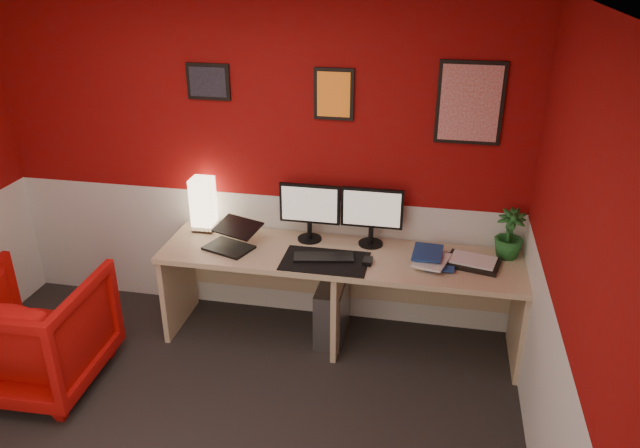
# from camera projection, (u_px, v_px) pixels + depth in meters

# --- Properties ---
(ceiling) EXTENTS (4.00, 3.50, 0.01)m
(ceiling) POSITION_uv_depth(u_px,v_px,m) (119.00, 11.00, 2.50)
(ceiling) COLOR white
(ceiling) RESTS_ON ground
(wall_back) EXTENTS (4.00, 0.01, 2.50)m
(wall_back) POSITION_uv_depth(u_px,v_px,m) (255.00, 163.00, 4.58)
(wall_back) COLOR #8C0908
(wall_back) RESTS_ON ground
(wall_right) EXTENTS (0.01, 3.50, 2.50)m
(wall_right) POSITION_uv_depth(u_px,v_px,m) (581.00, 321.00, 2.67)
(wall_right) COLOR #8C0908
(wall_right) RESTS_ON ground
(wainscot_back) EXTENTS (4.00, 0.01, 1.00)m
(wainscot_back) POSITION_uv_depth(u_px,v_px,m) (259.00, 253.00, 4.89)
(wainscot_back) COLOR silver
(wainscot_back) RESTS_ON ground
(desk) EXTENTS (2.60, 0.65, 0.73)m
(desk) POSITION_uv_depth(u_px,v_px,m) (340.00, 298.00, 4.52)
(desk) COLOR tan
(desk) RESTS_ON ground
(shoji_lamp) EXTENTS (0.16, 0.16, 0.40)m
(shoji_lamp) POSITION_uv_depth(u_px,v_px,m) (203.00, 206.00, 4.67)
(shoji_lamp) COLOR #FFE5B2
(shoji_lamp) RESTS_ON desk
(laptop) EXTENTS (0.39, 0.33, 0.22)m
(laptop) POSITION_uv_depth(u_px,v_px,m) (228.00, 235.00, 4.40)
(laptop) COLOR black
(laptop) RESTS_ON desk
(monitor_left) EXTENTS (0.45, 0.06, 0.58)m
(monitor_left) POSITION_uv_depth(u_px,v_px,m) (309.00, 204.00, 4.47)
(monitor_left) COLOR black
(monitor_left) RESTS_ON desk
(monitor_right) EXTENTS (0.45, 0.06, 0.58)m
(monitor_right) POSITION_uv_depth(u_px,v_px,m) (372.00, 208.00, 4.39)
(monitor_right) COLOR black
(monitor_right) RESTS_ON desk
(desk_mat) EXTENTS (0.60, 0.38, 0.01)m
(desk_mat) POSITION_uv_depth(u_px,v_px,m) (325.00, 261.00, 4.27)
(desk_mat) COLOR black
(desk_mat) RESTS_ON desk
(keyboard) EXTENTS (0.44, 0.22, 0.02)m
(keyboard) POSITION_uv_depth(u_px,v_px,m) (324.00, 257.00, 4.30)
(keyboard) COLOR black
(keyboard) RESTS_ON desk_mat
(mouse) EXTENTS (0.06, 0.10, 0.03)m
(mouse) POSITION_uv_depth(u_px,v_px,m) (368.00, 261.00, 4.23)
(mouse) COLOR black
(mouse) RESTS_ON desk_mat
(book_bottom) EXTENTS (0.21, 0.28, 0.03)m
(book_bottom) POSITION_uv_depth(u_px,v_px,m) (424.00, 261.00, 4.26)
(book_bottom) COLOR navy
(book_bottom) RESTS_ON desk
(book_middle) EXTENTS (0.28, 0.33, 0.02)m
(book_middle) POSITION_uv_depth(u_px,v_px,m) (417.00, 257.00, 4.24)
(book_middle) COLOR silver
(book_middle) RESTS_ON book_bottom
(book_top) EXTENTS (0.22, 0.28, 0.03)m
(book_top) POSITION_uv_depth(u_px,v_px,m) (413.00, 251.00, 4.27)
(book_top) COLOR navy
(book_top) RESTS_ON book_middle
(zen_tray) EXTENTS (0.40, 0.32, 0.03)m
(zen_tray) POSITION_uv_depth(u_px,v_px,m) (473.00, 263.00, 4.22)
(zen_tray) COLOR black
(zen_tray) RESTS_ON desk
(potted_plant) EXTENTS (0.22, 0.22, 0.35)m
(potted_plant) POSITION_uv_depth(u_px,v_px,m) (509.00, 234.00, 4.26)
(potted_plant) COLOR #19591E
(potted_plant) RESTS_ON desk
(pc_tower) EXTENTS (0.21, 0.45, 0.45)m
(pc_tower) POSITION_uv_depth(u_px,v_px,m) (332.00, 310.00, 4.63)
(pc_tower) COLOR #99999E
(pc_tower) RESTS_ON ground
(armchair) EXTENTS (0.88, 0.90, 0.79)m
(armchair) POSITION_uv_depth(u_px,v_px,m) (34.00, 331.00, 4.08)
(armchair) COLOR #B80E0A
(armchair) RESTS_ON ground
(art_left) EXTENTS (0.32, 0.02, 0.26)m
(art_left) POSITION_uv_depth(u_px,v_px,m) (208.00, 82.00, 4.37)
(art_left) COLOR black
(art_left) RESTS_ON wall_back
(art_center) EXTENTS (0.28, 0.02, 0.36)m
(art_center) POSITION_uv_depth(u_px,v_px,m) (334.00, 94.00, 4.23)
(art_center) COLOR orange
(art_center) RESTS_ON wall_back
(art_right) EXTENTS (0.44, 0.02, 0.56)m
(art_right) POSITION_uv_depth(u_px,v_px,m) (470.00, 103.00, 4.08)
(art_right) COLOR red
(art_right) RESTS_ON wall_back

